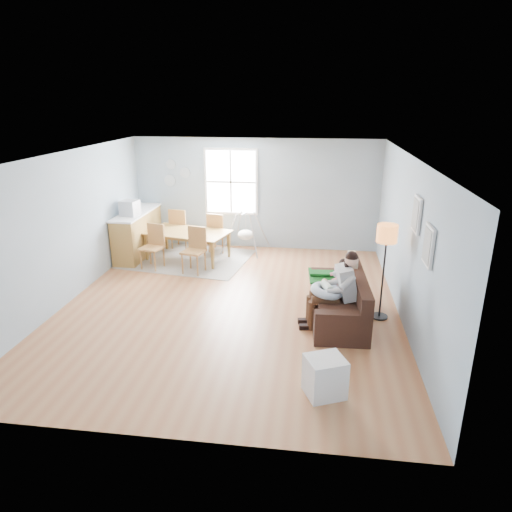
# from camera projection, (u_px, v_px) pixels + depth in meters

# --- Properties ---
(room) EXTENTS (8.40, 9.40, 3.90)m
(room) POSITION_uv_depth(u_px,v_px,m) (228.00, 172.00, 7.55)
(room) COLOR #A5603A
(window) EXTENTS (1.32, 0.08, 1.62)m
(window) POSITION_uv_depth(u_px,v_px,m) (231.00, 182.00, 11.12)
(window) COLOR silver
(window) RESTS_ON room
(pictures) EXTENTS (0.05, 1.34, 0.74)m
(pictures) POSITION_uv_depth(u_px,v_px,m) (422.00, 229.00, 6.39)
(pictures) COLOR silver
(pictures) RESTS_ON room
(wall_plates) EXTENTS (0.67, 0.02, 0.66)m
(wall_plates) POSITION_uv_depth(u_px,v_px,m) (175.00, 173.00, 11.24)
(wall_plates) COLOR #92A3AF
(wall_plates) RESTS_ON room
(sofa) EXTENTS (0.95, 2.04, 0.81)m
(sofa) POSITION_uv_depth(u_px,v_px,m) (341.00, 303.00, 7.75)
(sofa) COLOR black
(sofa) RESTS_ON room
(green_throw) EXTENTS (0.97, 0.81, 0.04)m
(green_throw) POSITION_uv_depth(u_px,v_px,m) (334.00, 276.00, 8.31)
(green_throw) COLOR #135315
(green_throw) RESTS_ON sofa
(beige_pillow) EXTENTS (0.16, 0.50, 0.49)m
(beige_pillow) POSITION_uv_depth(u_px,v_px,m) (352.00, 268.00, 8.08)
(beige_pillow) COLOR #C7B398
(beige_pillow) RESTS_ON sofa
(father) EXTENTS (0.96, 0.50, 1.31)m
(father) POSITION_uv_depth(u_px,v_px,m) (336.00, 287.00, 7.36)
(father) COLOR #9B9B9E
(father) RESTS_ON sofa
(nursing_pillow) EXTENTS (0.63, 0.62, 0.22)m
(nursing_pillow) POSITION_uv_depth(u_px,v_px,m) (327.00, 291.00, 7.39)
(nursing_pillow) COLOR #AABFD5
(nursing_pillow) RESTS_ON father
(infant) EXTENTS (0.21, 0.36, 0.13)m
(infant) POSITION_uv_depth(u_px,v_px,m) (326.00, 286.00, 7.40)
(infant) COLOR silver
(infant) RESTS_ON nursing_pillow
(toddler) EXTENTS (0.53, 0.28, 0.82)m
(toddler) POSITION_uv_depth(u_px,v_px,m) (337.00, 277.00, 7.81)
(toddler) COLOR white
(toddler) RESTS_ON sofa
(floor_lamp) EXTENTS (0.33, 0.33, 1.66)m
(floor_lamp) POSITION_uv_depth(u_px,v_px,m) (386.00, 242.00, 7.44)
(floor_lamp) COLOR black
(floor_lamp) RESTS_ON room
(storage_cube) EXTENTS (0.59, 0.57, 0.52)m
(storage_cube) POSITION_uv_depth(u_px,v_px,m) (324.00, 377.00, 5.76)
(storage_cube) COLOR white
(storage_cube) RESTS_ON room
(rug) EXTENTS (3.02, 2.47, 0.01)m
(rug) POSITION_uv_depth(u_px,v_px,m) (188.00, 259.00, 10.73)
(rug) COLOR gray
(rug) RESTS_ON room
(dining_table) EXTENTS (2.09, 1.47, 0.67)m
(dining_table) POSITION_uv_depth(u_px,v_px,m) (187.00, 246.00, 10.62)
(dining_table) COLOR olive
(dining_table) RESTS_ON rug
(chair_sw) EXTENTS (0.54, 0.54, 0.98)m
(chair_sw) POSITION_uv_depth(u_px,v_px,m) (154.00, 243.00, 10.05)
(chair_sw) COLOR #A17737
(chair_sw) RESTS_ON rug
(chair_se) EXTENTS (0.53, 0.53, 0.99)m
(chair_se) POSITION_uv_depth(u_px,v_px,m) (195.00, 247.00, 9.80)
(chair_se) COLOR #A17737
(chair_se) RESTS_ON rug
(chair_nw) EXTENTS (0.52, 0.52, 1.03)m
(chair_nw) POSITION_uv_depth(u_px,v_px,m) (180.00, 226.00, 11.28)
(chair_nw) COLOR #A17737
(chair_nw) RESTS_ON rug
(chair_ne) EXTENTS (0.52, 0.52, 0.98)m
(chair_ne) POSITION_uv_depth(u_px,v_px,m) (217.00, 230.00, 11.03)
(chair_ne) COLOR #A17737
(chair_ne) RESTS_ON rug
(counter) EXTENTS (0.58, 1.92, 1.07)m
(counter) POSITION_uv_depth(u_px,v_px,m) (138.00, 233.00, 10.85)
(counter) COLOR olive
(counter) RESTS_ON room
(monitor) EXTENTS (0.41, 0.39, 0.34)m
(monitor) POSITION_uv_depth(u_px,v_px,m) (130.00, 208.00, 10.27)
(monitor) COLOR #A7A8AC
(monitor) RESTS_ON counter
(baby_swing) EXTENTS (1.14, 1.16, 0.99)m
(baby_swing) POSITION_uv_depth(u_px,v_px,m) (246.00, 234.00, 11.13)
(baby_swing) COLOR #A7A8AC
(baby_swing) RESTS_ON room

